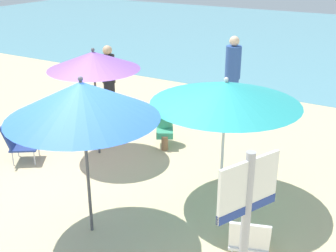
{
  "coord_description": "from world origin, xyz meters",
  "views": [
    {
      "loc": [
        3.44,
        -3.88,
        3.38
      ],
      "look_at": [
        0.12,
        1.81,
        0.7
      ],
      "focal_mm": 46.61,
      "sensor_mm": 36.0,
      "label": 1
    }
  ],
  "objects_px": {
    "umbrella_purple": "(93,61)",
    "beach_chair_a": "(73,112)",
    "person_c": "(109,83)",
    "person_d": "(232,78)",
    "umbrella_teal": "(226,93)",
    "beach_chair_c": "(18,141)",
    "beach_chair_b": "(249,238)",
    "person_a": "(165,120)",
    "umbrella_blue": "(82,100)"
  },
  "relations": [
    {
      "from": "beach_chair_b",
      "to": "beach_chair_c",
      "type": "height_order",
      "value": "beach_chair_c"
    },
    {
      "from": "beach_chair_a",
      "to": "person_d",
      "type": "relative_size",
      "value": 0.38
    },
    {
      "from": "umbrella_teal",
      "to": "umbrella_purple",
      "type": "bearing_deg",
      "value": 172.43
    },
    {
      "from": "umbrella_purple",
      "to": "beach_chair_b",
      "type": "relative_size",
      "value": 2.62
    },
    {
      "from": "umbrella_blue",
      "to": "beach_chair_a",
      "type": "bearing_deg",
      "value": 135.1
    },
    {
      "from": "umbrella_teal",
      "to": "beach_chair_b",
      "type": "distance_m",
      "value": 1.89
    },
    {
      "from": "person_c",
      "to": "beach_chair_c",
      "type": "bearing_deg",
      "value": -1.45
    },
    {
      "from": "beach_chair_a",
      "to": "beach_chair_c",
      "type": "xyz_separation_m",
      "value": [
        0.2,
        -1.61,
        0.03
      ]
    },
    {
      "from": "umbrella_blue",
      "to": "person_d",
      "type": "relative_size",
      "value": 1.17
    },
    {
      "from": "umbrella_purple",
      "to": "beach_chair_c",
      "type": "relative_size",
      "value": 2.71
    },
    {
      "from": "beach_chair_c",
      "to": "person_a",
      "type": "bearing_deg",
      "value": 11.91
    },
    {
      "from": "beach_chair_b",
      "to": "umbrella_purple",
      "type": "bearing_deg",
      "value": 48.58
    },
    {
      "from": "person_a",
      "to": "umbrella_purple",
      "type": "bearing_deg",
      "value": -71.24
    },
    {
      "from": "umbrella_teal",
      "to": "person_d",
      "type": "distance_m",
      "value": 3.4
    },
    {
      "from": "umbrella_purple",
      "to": "beach_chair_a",
      "type": "distance_m",
      "value": 1.91
    },
    {
      "from": "umbrella_teal",
      "to": "beach_chair_c",
      "type": "xyz_separation_m",
      "value": [
        -3.48,
        -0.61,
        -1.25
      ]
    },
    {
      "from": "umbrella_blue",
      "to": "umbrella_purple",
      "type": "distance_m",
      "value": 2.33
    },
    {
      "from": "beach_chair_b",
      "to": "person_a",
      "type": "height_order",
      "value": "person_a"
    },
    {
      "from": "person_c",
      "to": "person_d",
      "type": "relative_size",
      "value": 0.9
    },
    {
      "from": "umbrella_purple",
      "to": "umbrella_teal",
      "type": "bearing_deg",
      "value": -7.57
    },
    {
      "from": "beach_chair_c",
      "to": "person_c",
      "type": "bearing_deg",
      "value": 51.39
    },
    {
      "from": "beach_chair_c",
      "to": "person_a",
      "type": "height_order",
      "value": "person_a"
    },
    {
      "from": "umbrella_blue",
      "to": "beach_chair_c",
      "type": "bearing_deg",
      "value": 158.29
    },
    {
      "from": "umbrella_blue",
      "to": "umbrella_teal",
      "type": "bearing_deg",
      "value": 54.01
    },
    {
      "from": "beach_chair_b",
      "to": "person_d",
      "type": "relative_size",
      "value": 0.41
    },
    {
      "from": "beach_chair_c",
      "to": "person_c",
      "type": "relative_size",
      "value": 0.44
    },
    {
      "from": "umbrella_blue",
      "to": "umbrella_teal",
      "type": "distance_m",
      "value": 1.92
    },
    {
      "from": "person_a",
      "to": "person_c",
      "type": "height_order",
      "value": "person_c"
    },
    {
      "from": "beach_chair_a",
      "to": "beach_chair_b",
      "type": "xyz_separation_m",
      "value": [
        4.5,
        -2.08,
        -0.03
      ]
    },
    {
      "from": "beach_chair_b",
      "to": "beach_chair_c",
      "type": "xyz_separation_m",
      "value": [
        -4.3,
        0.47,
        0.06
      ]
    },
    {
      "from": "beach_chair_c",
      "to": "person_d",
      "type": "xyz_separation_m",
      "value": [
        2.33,
        3.73,
        0.52
      ]
    },
    {
      "from": "person_a",
      "to": "person_d",
      "type": "xyz_separation_m",
      "value": [
        0.54,
        1.85,
        0.41
      ]
    },
    {
      "from": "umbrella_teal",
      "to": "umbrella_purple",
      "type": "relative_size",
      "value": 1.07
    },
    {
      "from": "umbrella_purple",
      "to": "beach_chair_a",
      "type": "bearing_deg",
      "value": 150.47
    },
    {
      "from": "umbrella_blue",
      "to": "person_a",
      "type": "bearing_deg",
      "value": 101.45
    },
    {
      "from": "umbrella_purple",
      "to": "person_d",
      "type": "xyz_separation_m",
      "value": [
        1.35,
        2.79,
        -0.79
      ]
    },
    {
      "from": "beach_chair_c",
      "to": "umbrella_teal",
      "type": "bearing_deg",
      "value": -24.63
    },
    {
      "from": "person_a",
      "to": "umbrella_teal",
      "type": "bearing_deg",
      "value": 22.52
    },
    {
      "from": "person_d",
      "to": "beach_chair_b",
      "type": "bearing_deg",
      "value": 164.65
    },
    {
      "from": "person_c",
      "to": "person_d",
      "type": "bearing_deg",
      "value": 125.07
    },
    {
      "from": "umbrella_blue",
      "to": "beach_chair_b",
      "type": "height_order",
      "value": "umbrella_blue"
    },
    {
      "from": "umbrella_teal",
      "to": "beach_chair_c",
      "type": "relative_size",
      "value": 2.91
    },
    {
      "from": "person_d",
      "to": "umbrella_teal",
      "type": "bearing_deg",
      "value": 159.67
    },
    {
      "from": "beach_chair_b",
      "to": "person_c",
      "type": "distance_m",
      "value": 5.03
    },
    {
      "from": "umbrella_blue",
      "to": "umbrella_teal",
      "type": "xyz_separation_m",
      "value": [
        1.12,
        1.55,
        -0.16
      ]
    },
    {
      "from": "umbrella_blue",
      "to": "beach_chair_b",
      "type": "distance_m",
      "value": 2.49
    },
    {
      "from": "umbrella_teal",
      "to": "beach_chair_b",
      "type": "height_order",
      "value": "umbrella_teal"
    },
    {
      "from": "beach_chair_a",
      "to": "person_c",
      "type": "distance_m",
      "value": 0.96
    },
    {
      "from": "umbrella_purple",
      "to": "beach_chair_b",
      "type": "distance_m",
      "value": 3.86
    },
    {
      "from": "beach_chair_b",
      "to": "person_d",
      "type": "bearing_deg",
      "value": 6.8
    }
  ]
}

